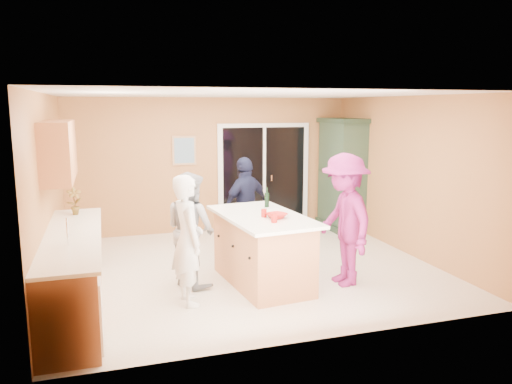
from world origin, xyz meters
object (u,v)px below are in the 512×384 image
object	(u,v)px
kitchen_island	(262,252)
woman_grey	(191,229)
woman_white	(188,240)
woman_navy	(246,206)
woman_magenta	(344,220)
green_hutch	(342,176)

from	to	relation	value
kitchen_island	woman_grey	xyz separation A→B (m)	(-0.94, 0.27, 0.33)
kitchen_island	woman_white	bearing A→B (deg)	-166.21
woman_grey	woman_navy	size ratio (longest dim) A/B	0.96
woman_white	kitchen_island	bearing A→B (deg)	-76.49
woman_white	woman_magenta	world-z (taller)	woman_magenta
green_hutch	woman_magenta	distance (m)	3.23
green_hutch	woman_navy	bearing A→B (deg)	-153.19
woman_grey	woman_navy	world-z (taller)	woman_navy
woman_navy	woman_magenta	bearing A→B (deg)	90.35
woman_magenta	kitchen_island	bearing A→B (deg)	-107.54
woman_white	woman_navy	bearing A→B (deg)	-41.64
green_hutch	woman_navy	xyz separation A→B (m)	(-2.33, -1.18, -0.26)
woman_white	woman_grey	xyz separation A→B (m)	(0.15, 0.66, -0.03)
kitchen_island	woman_white	xyz separation A→B (m)	(-1.09, -0.40, 0.35)
woman_grey	woman_navy	bearing A→B (deg)	-72.78
kitchen_island	woman_magenta	xyz separation A→B (m)	(1.07, -0.33, 0.45)
green_hutch	woman_magenta	bearing A→B (deg)	-116.25
green_hutch	woman_grey	distance (m)	4.14
green_hutch	woman_magenta	xyz separation A→B (m)	(-1.43, -2.89, -0.17)
woman_grey	green_hutch	bearing A→B (deg)	-84.35
green_hutch	woman_navy	world-z (taller)	green_hutch
kitchen_island	woman_white	world-z (taller)	woman_white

